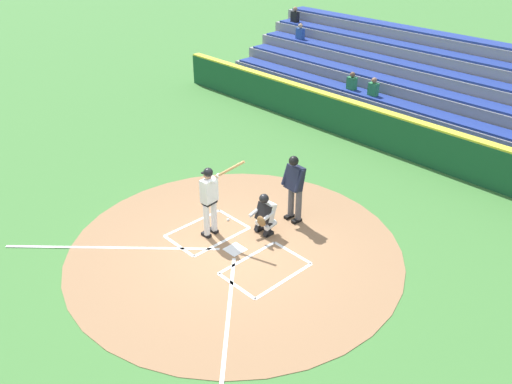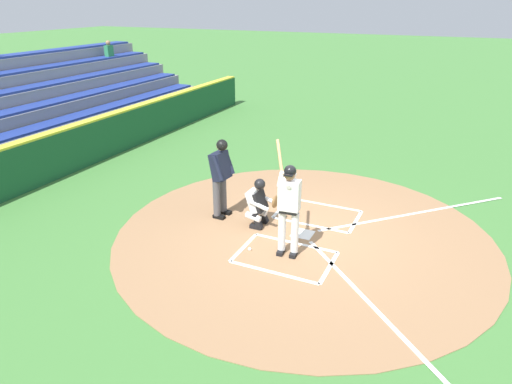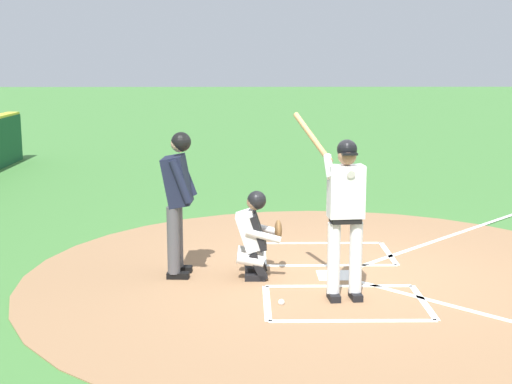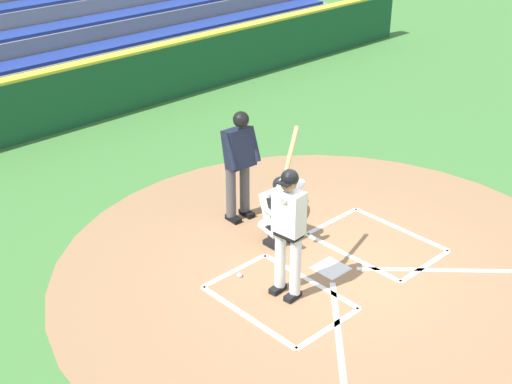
{
  "view_description": "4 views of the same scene",
  "coord_description": "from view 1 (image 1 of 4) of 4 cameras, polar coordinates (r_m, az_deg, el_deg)",
  "views": [
    {
      "loc": [
        -8.03,
        6.96,
        7.51
      ],
      "look_at": [
        0.6,
        -1.27,
        0.87
      ],
      "focal_mm": 37.7,
      "sensor_mm": 36.0,
      "label": 1
    },
    {
      "loc": [
        8.23,
        2.71,
        4.68
      ],
      "look_at": [
        0.29,
        -0.98,
        0.93
      ],
      "focal_mm": 31.78,
      "sensor_mm": 36.0,
      "label": 2
    },
    {
      "loc": [
        9.01,
        -1.12,
        2.79
      ],
      "look_at": [
        -0.02,
        -1.01,
        1.11
      ],
      "focal_mm": 51.13,
      "sensor_mm": 36.0,
      "label": 3
    },
    {
      "loc": [
        6.64,
        5.5,
        5.63
      ],
      "look_at": [
        0.21,
        -1.35,
        0.82
      ],
      "focal_mm": 49.65,
      "sensor_mm": 36.0,
      "label": 4
    }
  ],
  "objects": [
    {
      "name": "batter",
      "position": [
        13.01,
        -4.92,
        -0.51
      ],
      "size": [
        0.89,
        0.79,
        2.13
      ],
      "color": "white",
      "rests_on": "ground"
    },
    {
      "name": "dirt_circle",
      "position": [
        13.0,
        -2.24,
        -6.13
      ],
      "size": [
        8.0,
        8.0,
        0.01
      ],
      "primitive_type": "cylinder",
      "color": "#99704C",
      "rests_on": "ground"
    },
    {
      "name": "baseball",
      "position": [
        14.09,
        -3.0,
        -2.95
      ],
      "size": [
        0.07,
        0.07,
        0.07
      ],
      "primitive_type": "sphere",
      "color": "white",
      "rests_on": "ground"
    },
    {
      "name": "bleacher_stand",
      "position": [
        21.0,
        21.76,
        9.01
      ],
      "size": [
        20.0,
        5.1,
        3.45
      ],
      "color": "gray",
      "rests_on": "ground"
    },
    {
      "name": "backstop_wall",
      "position": [
        17.9,
        16.03,
        5.44
      ],
      "size": [
        22.0,
        0.36,
        1.31
      ],
      "color": "#19512D",
      "rests_on": "ground"
    },
    {
      "name": "ground_plane",
      "position": [
        13.01,
        -2.24,
        -6.15
      ],
      "size": [
        120.0,
        120.0,
        0.0
      ],
      "primitive_type": "plane",
      "color": "#427A38"
    },
    {
      "name": "catcher",
      "position": [
        13.28,
        0.93,
        -2.27
      ],
      "size": [
        0.59,
        0.6,
        1.13
      ],
      "color": "black",
      "rests_on": "ground"
    },
    {
      "name": "home_plate_and_chalk",
      "position": [
        12.55,
        -5.27,
        -7.67
      ],
      "size": [
        7.93,
        4.91,
        0.01
      ],
      "color": "white",
      "rests_on": "dirt_circle"
    },
    {
      "name": "plate_umpire",
      "position": [
        13.62,
        4.09,
        0.87
      ],
      "size": [
        0.6,
        0.43,
        1.86
      ],
      "color": "#4C4C51",
      "rests_on": "ground"
    }
  ]
}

